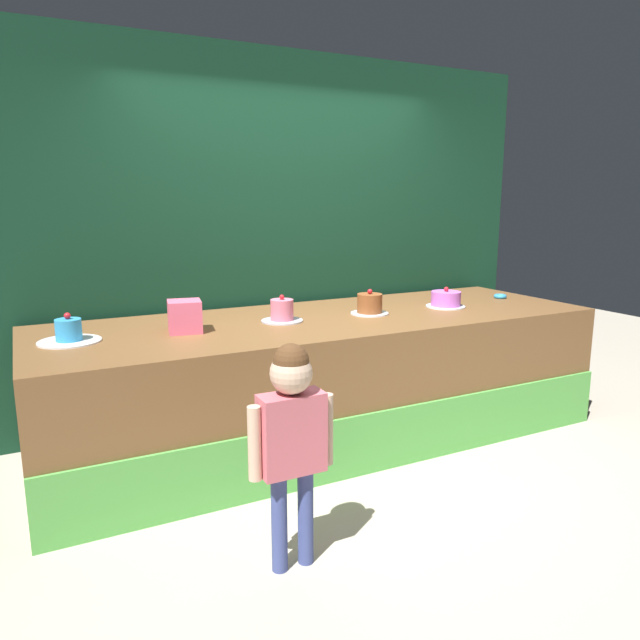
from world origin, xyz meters
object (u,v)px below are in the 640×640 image
(child_figure, at_px, (292,426))
(cake_far_left, at_px, (69,333))
(pink_box, at_px, (185,316))
(donut, at_px, (500,296))
(cake_center_right, at_px, (370,305))
(cake_center_left, at_px, (282,312))
(cake_far_right, at_px, (446,300))

(child_figure, bearing_deg, cake_far_left, 121.22)
(pink_box, height_order, cake_far_left, pink_box)
(pink_box, bearing_deg, cake_far_left, 176.37)
(donut, bearing_deg, child_figure, -151.80)
(child_figure, xyz_separation_m, cake_far_left, (-0.79, 1.30, 0.24))
(cake_far_left, distance_m, cake_center_right, 1.95)
(cake_far_left, xyz_separation_m, cake_center_left, (1.30, -0.02, 0.01))
(donut, xyz_separation_m, cake_far_left, (-3.25, -0.02, 0.04))
(child_figure, xyz_separation_m, pink_box, (-0.14, 1.26, 0.28))
(child_figure, bearing_deg, cake_far_right, 33.67)
(child_figure, distance_m, cake_center_left, 1.40)
(child_figure, bearing_deg, donut, 28.20)
(cake_far_left, bearing_deg, cake_far_right, -2.00)
(pink_box, height_order, cake_far_right, pink_box)
(pink_box, bearing_deg, child_figure, -83.78)
(cake_center_right, bearing_deg, cake_far_right, -2.47)
(cake_far_left, relative_size, cake_center_left, 1.25)
(cake_far_left, distance_m, cake_far_right, 2.60)
(pink_box, xyz_separation_m, cake_center_right, (1.30, -0.02, -0.03))
(child_figure, distance_m, pink_box, 1.30)
(donut, distance_m, cake_far_left, 3.25)
(child_figure, relative_size, donut, 10.33)
(pink_box, bearing_deg, cake_center_left, 1.94)
(cake_far_left, xyz_separation_m, cake_center_right, (1.95, -0.06, 0.02))
(pink_box, relative_size, cake_center_left, 0.70)
(child_figure, relative_size, cake_far_right, 3.62)
(cake_center_left, height_order, cake_center_right, cake_center_left)
(pink_box, distance_m, donut, 2.60)
(pink_box, distance_m, cake_center_right, 1.30)
(child_figure, relative_size, pink_box, 5.42)
(cake_far_left, distance_m, cake_center_left, 1.30)
(donut, bearing_deg, cake_far_right, -170.16)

